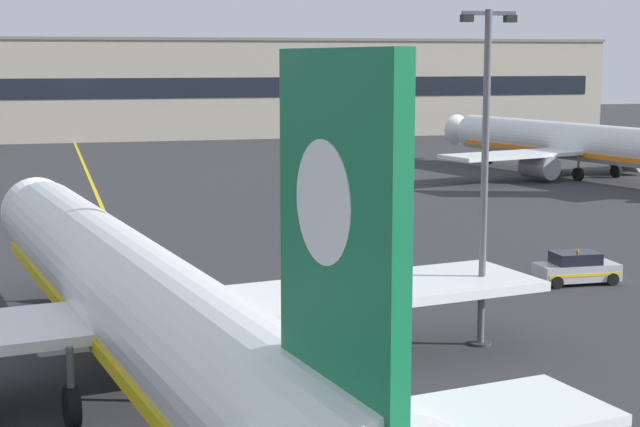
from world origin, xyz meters
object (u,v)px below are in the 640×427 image
Objects in this scene: airliner_foreground at (136,301)px; airliner_background at (585,144)px; apron_lamp_post at (485,173)px; safety_cone_by_nose_gear at (142,281)px; service_car_second at (576,269)px.

airliner_background is (46.61, 52.94, -0.12)m from airliner_foreground.
apron_lamp_post is 19.83m from safety_cone_by_nose_gear.
airliner_foreground is 14.61m from apron_lamp_post.
airliner_background reaches higher than safety_cone_by_nose_gear.
airliner_background is 47.46m from service_car_second.
service_car_second is 22.23m from safety_cone_by_nose_gear.
airliner_foreground is at bearing -152.93° from service_car_second.
airliner_foreground is 9.78× the size of service_car_second.
airliner_foreground is at bearing -131.36° from airliner_background.
apron_lamp_post reaches higher than airliner_background.
safety_cone_by_nose_gear is at bearing 85.16° from airliner_foreground.
airliner_foreground reaches higher than safety_cone_by_nose_gear.
apron_lamp_post is at bearing -135.95° from service_car_second.
airliner_foreground is 3.10× the size of apron_lamp_post.
service_car_second is at bearing 44.05° from apron_lamp_post.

